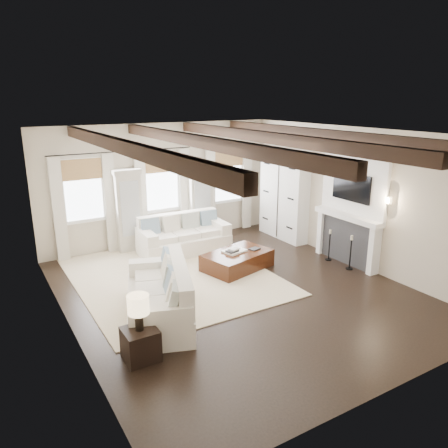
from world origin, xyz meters
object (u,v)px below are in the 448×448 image
side_table_front (141,344)px  sofa_left (162,297)px  sofa_back (183,237)px  ottoman (237,261)px  side_table_back (125,239)px

side_table_front → sofa_left: bearing=52.3°
sofa_back → ottoman: bearing=-71.5°
sofa_left → side_table_front: size_ratio=5.11×
sofa_back → sofa_left: bearing=-121.8°
sofa_back → ottoman: sofa_back is taller
sofa_back → sofa_left: size_ratio=0.90×
ottoman → sofa_left: bearing=-166.5°
sofa_back → ottoman: size_ratio=1.48×
side_table_back → sofa_back: bearing=-35.5°
sofa_back → side_table_front: bearing=-123.4°
sofa_back → side_table_front: (-2.63, -3.99, -0.14)m
sofa_back → sofa_left: 3.48m
sofa_back → ottoman: 1.79m
sofa_left → side_table_back: 3.89m
sofa_back → ottoman: (0.57, -1.69, -0.18)m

